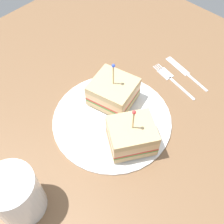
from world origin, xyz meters
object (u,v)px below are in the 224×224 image
sandwich_half_front (113,92)px  fork (170,77)px  drink_glass (17,196)px  sandwich_half_back (132,135)px  plate (112,119)px  knife (184,71)px

sandwich_half_front → fork: sandwich_half_front is taller
drink_glass → sandwich_half_back: bearing=165.5°
plate → knife: (-21.89, 2.82, -0.26)cm
sandwich_half_front → knife: bearing=161.8°
drink_glass → fork: drink_glass is taller
plate → sandwich_half_front: (-3.69, -3.15, 3.02)cm
sandwich_half_front → knife: size_ratio=0.79×
fork → knife: 4.19cm
sandwich_half_back → knife: size_ratio=0.83×
drink_glass → knife: (-44.96, 1.63, -4.04)cm
sandwich_half_back → knife: sandwich_half_back is taller
knife → drink_glass: bearing=-2.1°
sandwich_half_front → drink_glass: bearing=9.2°
plate → fork: size_ratio=1.88×
fork → sandwich_half_front: bearing=-18.1°
plate → drink_glass: bearing=3.0°
sandwich_half_front → plate: bearing=40.5°
sandwich_half_back → fork: (-19.71, -5.21, -3.46)cm
drink_glass → fork: (-40.98, 0.30, -4.04)cm
fork → sandwich_half_back: bearing=14.8°
knife → sandwich_half_front: bearing=-18.2°
drink_glass → fork: 41.18cm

